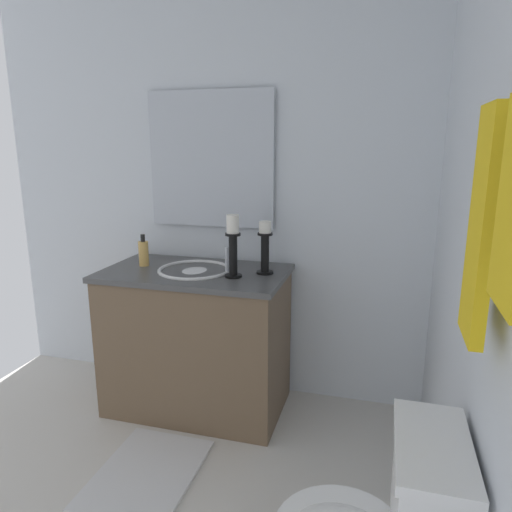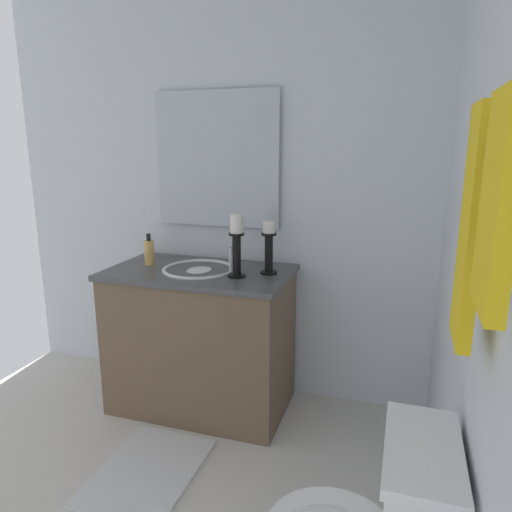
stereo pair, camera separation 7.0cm
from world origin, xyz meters
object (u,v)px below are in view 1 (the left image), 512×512
mirror (211,160)px  sink_basin (195,277)px  soap_bottle (144,253)px  candle_holder_tall (265,247)px  candle_holder_short (233,244)px  bath_mat (147,474)px  towel_near_vanity (482,226)px  vanity_cabinet (197,340)px

mirror → sink_basin: bearing=0.2°
soap_bottle → candle_holder_tall: bearing=92.1°
candle_holder_tall → candle_holder_short: candle_holder_short is taller
candle_holder_short → bath_mat: bearing=-23.6°
sink_basin → mirror: (-0.28, -0.00, 0.62)m
towel_near_vanity → bath_mat: size_ratio=0.87×
candle_holder_short → candle_holder_tall: bearing=128.2°
bath_mat → candle_holder_short: bearing=156.4°
towel_near_vanity → bath_mat: 1.85m
sink_basin → soap_bottle: bearing=-93.7°
sink_basin → candle_holder_short: bearing=75.3°
mirror → candle_holder_tall: size_ratio=2.73×
candle_holder_tall → soap_bottle: size_ratio=1.56×
vanity_cabinet → candle_holder_short: bearing=75.4°
bath_mat → sink_basin: bearing=179.9°
candle_holder_short → bath_mat: (0.56, -0.24, -0.98)m
bath_mat → mirror: bearing=-180.0°
sink_basin → towel_near_vanity: bearing=45.6°
towel_near_vanity → vanity_cabinet: bearing=-134.4°
vanity_cabinet → mirror: 1.03m
candle_holder_short → soap_bottle: (-0.08, -0.56, -0.10)m
towel_near_vanity → candle_holder_short: bearing=-139.4°
sink_basin → candle_holder_short: 0.33m
sink_basin → towel_near_vanity: towel_near_vanity is taller
soap_bottle → bath_mat: (0.65, 0.32, -0.88)m
sink_basin → towel_near_vanity: 1.75m
candle_holder_short → soap_bottle: bearing=-98.6°
vanity_cabinet → sink_basin: size_ratio=2.51×
towel_near_vanity → sink_basin: bearing=-134.4°
vanity_cabinet → sink_basin: bearing=90.0°
towel_near_vanity → mirror: bearing=-140.5°
sink_basin → candle_holder_short: (0.06, 0.24, 0.21)m
mirror → candle_holder_short: 0.59m
soap_bottle → bath_mat: size_ratio=0.30×
sink_basin → soap_bottle: size_ratio=2.23×
mirror → candle_holder_short: (0.34, 0.24, -0.41)m
candle_holder_tall → candle_holder_short: size_ratio=0.86×
soap_bottle → bath_mat: 1.14m
bath_mat → candle_holder_tall: bearing=150.2°
mirror → candle_holder_tall: mirror is taller
sink_basin → mirror: mirror is taller
vanity_cabinet → mirror: mirror is taller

